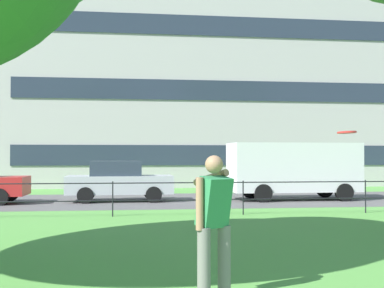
{
  "coord_description": "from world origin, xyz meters",
  "views": [
    {
      "loc": [
        -3.37,
        -0.25,
        1.71
      ],
      "look_at": [
        -2.06,
        10.11,
        1.97
      ],
      "focal_mm": 47.56,
      "sensor_mm": 36.0,
      "label": 1
    }
  ],
  "objects_px": {
    "panel_van_far_left": "(293,168)",
    "car_silver_center": "(119,181)",
    "person_thrower": "(213,221)",
    "apartment_building_background": "(247,45)",
    "frisbee": "(347,132)"
  },
  "relations": [
    {
      "from": "car_silver_center",
      "to": "person_thrower",
      "type": "bearing_deg",
      "value": -84.25
    },
    {
      "from": "car_silver_center",
      "to": "panel_van_far_left",
      "type": "height_order",
      "value": "panel_van_far_left"
    },
    {
      "from": "apartment_building_background",
      "to": "panel_van_far_left",
      "type": "bearing_deg",
      "value": -95.66
    },
    {
      "from": "panel_van_far_left",
      "to": "person_thrower",
      "type": "bearing_deg",
      "value": -112.27
    },
    {
      "from": "person_thrower",
      "to": "car_silver_center",
      "type": "xyz_separation_m",
      "value": [
        -1.37,
        13.58,
        -0.15
      ]
    },
    {
      "from": "panel_van_far_left",
      "to": "car_silver_center",
      "type": "bearing_deg",
      "value": 178.58
    },
    {
      "from": "car_silver_center",
      "to": "apartment_building_background",
      "type": "bearing_deg",
      "value": 58.13
    },
    {
      "from": "frisbee",
      "to": "car_silver_center",
      "type": "height_order",
      "value": "frisbee"
    },
    {
      "from": "person_thrower",
      "to": "apartment_building_background",
      "type": "xyz_separation_m",
      "value": [
        6.81,
        26.73,
        8.17
      ]
    },
    {
      "from": "frisbee",
      "to": "apartment_building_background",
      "type": "height_order",
      "value": "apartment_building_background"
    },
    {
      "from": "frisbee",
      "to": "panel_van_far_left",
      "type": "bearing_deg",
      "value": 74.79
    },
    {
      "from": "car_silver_center",
      "to": "panel_van_far_left",
      "type": "xyz_separation_m",
      "value": [
        6.86,
        -0.17,
        0.49
      ]
    },
    {
      "from": "person_thrower",
      "to": "panel_van_far_left",
      "type": "height_order",
      "value": "panel_van_far_left"
    },
    {
      "from": "person_thrower",
      "to": "frisbee",
      "type": "xyz_separation_m",
      "value": [
        2.07,
        0.85,
        1.13
      ]
    },
    {
      "from": "person_thrower",
      "to": "apartment_building_background",
      "type": "relative_size",
      "value": 0.05
    }
  ]
}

